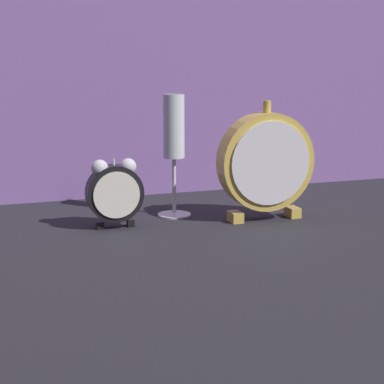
# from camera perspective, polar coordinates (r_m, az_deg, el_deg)

# --- Properties ---
(ground_plane) EXTENTS (4.00, 4.00, 0.00)m
(ground_plane) POSITION_cam_1_polar(r_m,az_deg,el_deg) (1.06, 1.41, -3.59)
(ground_plane) COLOR #232328
(fabric_backdrop_drape) EXTENTS (1.49, 0.01, 0.79)m
(fabric_backdrop_drape) POSITION_cam_1_polar(r_m,az_deg,el_deg) (1.34, -3.57, 16.69)
(fabric_backdrop_drape) COLOR #8460A8
(fabric_backdrop_drape) RESTS_ON ground_plane
(alarm_clock_twin_bell) EXTENTS (0.10, 0.03, 0.12)m
(alarm_clock_twin_bell) POSITION_cam_1_polar(r_m,az_deg,el_deg) (1.08, -6.89, 0.17)
(alarm_clock_twin_bell) COLOR black
(alarm_clock_twin_bell) RESTS_ON ground_plane
(mantel_clock_silver) EXTENTS (0.17, 0.04, 0.21)m
(mantel_clock_silver) POSITION_cam_1_polar(r_m,az_deg,el_deg) (1.13, 6.59, 2.62)
(mantel_clock_silver) COLOR gold
(mantel_clock_silver) RESTS_ON ground_plane
(champagne_flute) EXTENTS (0.06, 0.06, 0.22)m
(champagne_flute) POSITION_cam_1_polar(r_m,az_deg,el_deg) (1.15, -1.62, 4.83)
(champagne_flute) COLOR silver
(champagne_flute) RESTS_ON ground_plane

